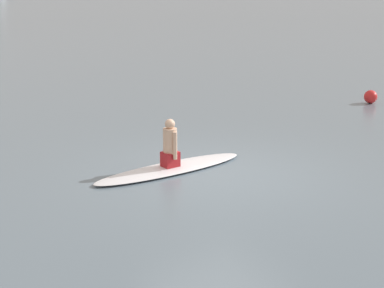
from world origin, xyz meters
TOP-DOWN VIEW (x-y plane):
  - ground_plane at (0.00, 0.00)m, footprint 400.00×400.00m
  - surfboard at (-0.68, -0.60)m, footprint 0.78×3.24m
  - person_paddler at (-0.68, -0.60)m, footprint 0.40×0.30m
  - buoy_marker at (-2.54, 7.54)m, footprint 0.38×0.38m

SIDE VIEW (x-z plane):
  - ground_plane at x=0.00m, z-range 0.00..0.00m
  - surfboard at x=-0.68m, z-range 0.00..0.08m
  - buoy_marker at x=-2.54m, z-range 0.00..0.38m
  - person_paddler at x=-0.68m, z-range 0.04..0.95m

